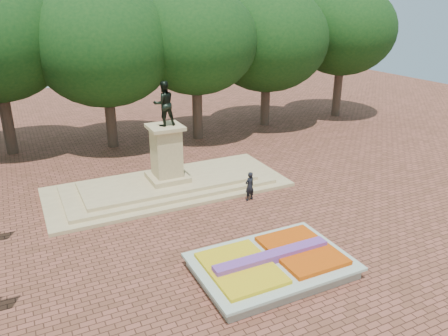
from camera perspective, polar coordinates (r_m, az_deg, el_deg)
ground at (r=19.71m, az=0.55°, el=-11.19°), size 90.00×90.00×0.00m
flower_bed at (r=18.48m, az=6.33°, el=-12.36°), size 6.30×4.30×0.91m
monument at (r=25.93m, az=-7.39°, el=-0.90°), size 14.00×6.00×6.40m
tree_row_back at (r=34.53m, az=-9.71°, el=14.43°), size 44.80×8.80×10.43m
pedestrian at (r=24.33m, az=3.36°, el=-2.38°), size 0.69×0.53×1.68m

